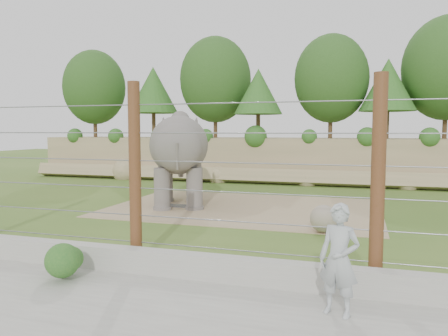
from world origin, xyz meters
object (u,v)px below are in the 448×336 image
(barrier_fence, at_px, (135,174))
(zookeeper, at_px, (339,260))
(elephant, at_px, (179,159))
(stone_ball, at_px, (324,219))

(barrier_fence, height_order, zookeeper, barrier_fence)
(elephant, bearing_deg, stone_ball, -49.30)
(barrier_fence, distance_m, zookeeper, 4.76)
(elephant, distance_m, zookeeper, 10.91)
(elephant, relative_size, barrier_fence, 0.22)
(barrier_fence, relative_size, zookeeper, 11.26)
(stone_ball, bearing_deg, elephant, 152.12)
(elephant, relative_size, stone_ball, 5.68)
(stone_ball, relative_size, zookeeper, 0.45)
(elephant, xyz_separation_m, zookeeper, (6.49, -8.72, -0.93))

